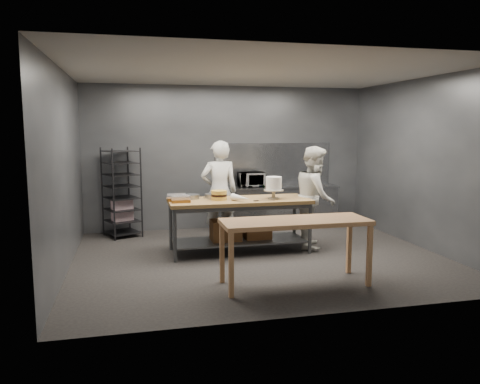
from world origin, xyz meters
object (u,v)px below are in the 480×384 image
at_px(chef_behind, 219,192).
at_px(layer_cake, 219,195).
at_px(near_counter, 295,226).
at_px(work_table, 239,219).
at_px(microwave, 252,180).
at_px(speed_rack, 122,193).
at_px(frosted_cake_stand, 274,185).
at_px(chef_right, 315,197).

height_order(chef_behind, layer_cake, chef_behind).
bearing_deg(near_counter, layer_cake, 110.93).
relative_size(chef_behind, layer_cake, 7.17).
distance_m(chef_behind, layer_cake, 0.81).
relative_size(near_counter, layer_cake, 7.56).
height_order(work_table, near_counter, work_table).
bearing_deg(microwave, speed_rack, -178.27).
xyz_separation_m(near_counter, microwave, (0.33, 3.60, 0.24)).
height_order(near_counter, frosted_cake_stand, frosted_cake_stand).
relative_size(speed_rack, chef_behind, 0.92).
xyz_separation_m(near_counter, frosted_cake_stand, (0.23, 1.73, 0.35)).
bearing_deg(chef_right, work_table, 112.61).
distance_m(work_table, chef_behind, 0.89).
xyz_separation_m(work_table, microwave, (0.68, 1.76, 0.48)).
bearing_deg(chef_right, speed_rack, 84.86).
distance_m(speed_rack, frosted_cake_stand, 3.14).
bearing_deg(layer_cake, speed_rack, 133.79).
distance_m(near_counter, chef_behind, 2.68).
bearing_deg(chef_right, microwave, 43.61).
distance_m(chef_behind, microwave, 1.32).
height_order(chef_behind, frosted_cake_stand, chef_behind).
xyz_separation_m(speed_rack, microwave, (2.66, 0.08, 0.19)).
distance_m(speed_rack, chef_right, 3.76).
relative_size(work_table, speed_rack, 1.37).
height_order(work_table, microwave, microwave).
relative_size(speed_rack, layer_cake, 6.62).
relative_size(near_counter, speed_rack, 1.14).
distance_m(work_table, microwave, 1.95).
distance_m(microwave, layer_cake, 2.05).
bearing_deg(near_counter, speed_rack, 123.42).
height_order(speed_rack, chef_right, chef_right).
bearing_deg(near_counter, microwave, 84.77).
bearing_deg(chef_behind, speed_rack, -27.34).
height_order(work_table, layer_cake, layer_cake).
height_order(speed_rack, chef_behind, chef_behind).
height_order(near_counter, chef_behind, chef_behind).
xyz_separation_m(chef_right, microwave, (-0.73, 1.71, 0.15)).
bearing_deg(speed_rack, work_table, -40.37).
xyz_separation_m(chef_behind, microwave, (0.88, 0.99, 0.10)).
bearing_deg(work_table, speed_rack, 139.63).
xyz_separation_m(near_counter, speed_rack, (-2.32, 3.52, 0.04)).
height_order(chef_behind, microwave, chef_behind).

